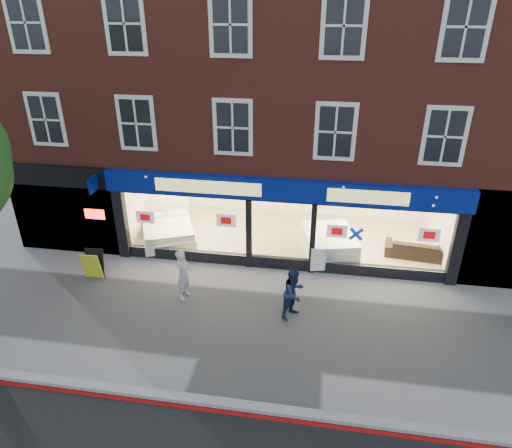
% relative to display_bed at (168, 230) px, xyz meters
% --- Properties ---
extents(ground, '(120.00, 120.00, 0.00)m').
position_rel_display_bed_xyz_m(ground, '(4.36, -4.32, -0.46)').
color(ground, gray).
rests_on(ground, ground).
extents(kerb_line, '(60.00, 0.10, 0.01)m').
position_rel_display_bed_xyz_m(kerb_line, '(4.36, -7.42, -0.45)').
color(kerb_line, '#8C0A07').
rests_on(kerb_line, ground).
extents(kerb_stone, '(60.00, 0.25, 0.12)m').
position_rel_display_bed_xyz_m(kerb_stone, '(4.36, -7.22, -0.40)').
color(kerb_stone, gray).
rests_on(kerb_stone, ground).
extents(showroom_floor, '(11.00, 4.50, 0.10)m').
position_rel_display_bed_xyz_m(showroom_floor, '(4.36, 0.93, -0.41)').
color(showroom_floor, tan).
rests_on(showroom_floor, ground).
extents(building, '(19.00, 8.26, 10.30)m').
position_rel_display_bed_xyz_m(building, '(4.34, 2.61, 6.21)').
color(building, maroon).
rests_on(building, ground).
extents(display_bed, '(2.61, 2.81, 1.28)m').
position_rel_display_bed_xyz_m(display_bed, '(0.00, 0.00, 0.00)').
color(display_bed, beige).
rests_on(display_bed, showroom_floor).
extents(bedside_table, '(0.53, 0.53, 0.55)m').
position_rel_display_bed_xyz_m(bedside_table, '(-0.72, 1.72, -0.08)').
color(bedside_table, brown).
rests_on(bedside_table, showroom_floor).
extents(mattress_stack, '(2.11, 2.44, 0.83)m').
position_rel_display_bed_xyz_m(mattress_stack, '(5.96, -0.23, 0.06)').
color(mattress_stack, white).
rests_on(mattress_stack, showroom_floor).
extents(sofa, '(2.13, 1.04, 0.60)m').
position_rel_display_bed_xyz_m(sofa, '(8.96, 0.13, -0.06)').
color(sofa, black).
rests_on(sofa, showroom_floor).
extents(a_board, '(0.65, 0.43, 0.98)m').
position_rel_display_bed_xyz_m(a_board, '(-1.58, -2.79, 0.03)').
color(a_board, gold).
rests_on(a_board, ground).
extents(pedestrian_grey, '(0.49, 0.65, 1.62)m').
position_rel_display_bed_xyz_m(pedestrian_grey, '(1.67, -3.37, 0.35)').
color(pedestrian_grey, '#B6B8BE').
rests_on(pedestrian_grey, ground).
extents(pedestrian_blue, '(0.92, 0.96, 1.56)m').
position_rel_display_bed_xyz_m(pedestrian_blue, '(5.02, -3.74, 0.32)').
color(pedestrian_blue, '#172342').
rests_on(pedestrian_blue, ground).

